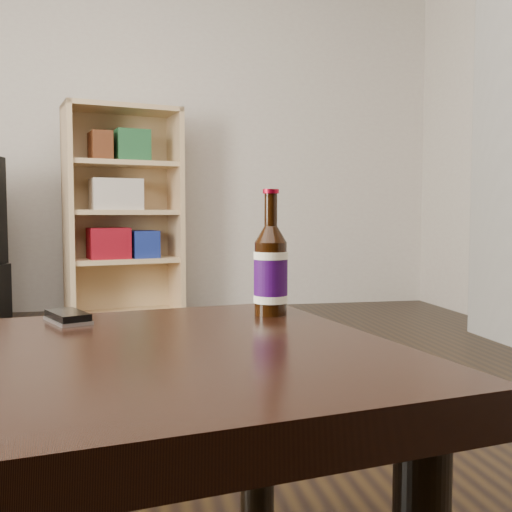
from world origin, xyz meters
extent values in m
cube|color=#BAACA2|center=(0.00, 3.01, 1.35)|extent=(5.00, 0.02, 2.70)
cube|color=tan|center=(-0.07, 2.63, 0.68)|extent=(0.11, 0.33, 1.36)
cube|color=tan|center=(0.61, 2.80, 0.68)|extent=(0.11, 0.33, 1.36)
cube|color=tan|center=(0.27, 2.72, 1.34)|extent=(0.79, 0.50, 0.03)
cube|color=tan|center=(0.27, 2.72, 0.02)|extent=(0.79, 0.50, 0.03)
cube|color=tan|center=(0.23, 2.87, 0.68)|extent=(0.72, 0.21, 1.36)
cube|color=tan|center=(0.27, 2.72, 0.37)|extent=(0.72, 0.46, 0.03)
cube|color=tan|center=(0.27, 2.72, 0.68)|extent=(0.72, 0.46, 0.03)
cube|color=tan|center=(0.27, 2.72, 0.99)|extent=(0.72, 0.46, 0.03)
cube|color=maroon|center=(0.17, 2.67, 0.48)|extent=(0.29, 0.26, 0.20)
cube|color=navy|center=(0.39, 2.73, 0.47)|extent=(0.21, 0.24, 0.18)
cube|color=beige|center=(0.22, 2.69, 0.80)|extent=(0.36, 0.28, 0.20)
cube|color=#1F572E|center=(0.32, 2.71, 1.11)|extent=(0.25, 0.25, 0.20)
cube|color=#552915|center=(0.13, 2.66, 1.10)|extent=(0.17, 0.23, 0.18)
cylinder|color=black|center=(0.61, -0.06, 0.20)|extent=(0.08, 0.08, 0.40)
cylinder|color=black|center=(0.63, -0.12, 0.54)|extent=(0.08, 0.08, 0.15)
cylinder|color=#2B0645|center=(0.63, -0.12, 0.54)|extent=(0.09, 0.09, 0.09)
cylinder|color=#F2EACA|center=(0.63, -0.12, 0.59)|extent=(0.09, 0.09, 0.02)
cylinder|color=#F2EACA|center=(0.63, -0.12, 0.50)|extent=(0.09, 0.09, 0.02)
cone|color=black|center=(0.63, -0.12, 0.63)|extent=(0.08, 0.08, 0.03)
cylinder|color=black|center=(0.63, -0.12, 0.68)|extent=(0.03, 0.03, 0.06)
cylinder|color=maroon|center=(0.63, -0.12, 0.71)|extent=(0.04, 0.04, 0.01)
cube|color=#A4A4A6|center=(0.24, -0.13, 0.47)|extent=(0.10, 0.13, 0.01)
cube|color=black|center=(0.24, -0.13, 0.48)|extent=(0.09, 0.12, 0.02)
cylinder|color=#A4A4A6|center=(0.25, -0.16, 0.48)|extent=(0.03, 0.03, 0.00)
camera|label=1|loc=(0.37, -1.28, 0.67)|focal=42.00mm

